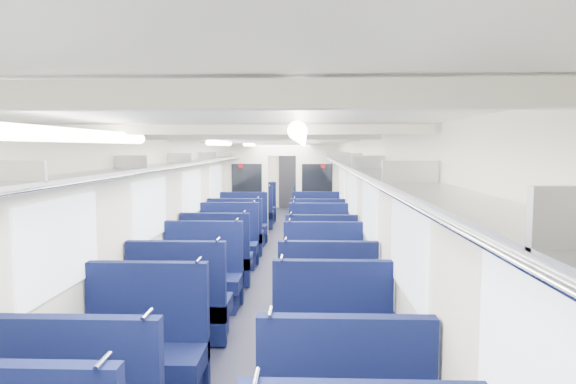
{
  "coord_description": "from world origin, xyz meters",
  "views": [
    {
      "loc": [
        0.58,
        -9.05,
        2.2
      ],
      "look_at": [
        0.17,
        2.6,
        1.15
      ],
      "focal_mm": 30.83,
      "sensor_mm": 36.0,
      "label": 1
    }
  ],
  "objects_px": {
    "seat_8": "(181,309)",
    "seat_20": "(253,215)",
    "seat_9": "(327,309)",
    "seat_23": "(314,211)",
    "end_door": "(289,181)",
    "seat_18": "(243,228)",
    "seat_17": "(317,238)",
    "seat_7": "(333,354)",
    "seat_13": "(321,265)",
    "seat_11": "(323,282)",
    "bulkhead": "(282,186)",
    "seat_12": "(217,262)",
    "seat_6": "(144,357)",
    "seat_21": "(314,215)",
    "seat_16": "(236,237)",
    "seat_14": "(228,247)",
    "seat_15": "(319,248)",
    "seat_22": "(257,210)",
    "seat_19": "(316,227)",
    "seat_10": "(202,281)"
  },
  "relations": [
    {
      "from": "bulkhead",
      "to": "seat_23",
      "type": "bearing_deg",
      "value": 67.32
    },
    {
      "from": "seat_19",
      "to": "seat_20",
      "type": "height_order",
      "value": "same"
    },
    {
      "from": "seat_7",
      "to": "seat_19",
      "type": "distance_m",
      "value": 6.97
    },
    {
      "from": "seat_7",
      "to": "seat_13",
      "type": "height_order",
      "value": "same"
    },
    {
      "from": "seat_7",
      "to": "seat_20",
      "type": "bearing_deg",
      "value": 100.51
    },
    {
      "from": "seat_22",
      "to": "seat_21",
      "type": "bearing_deg",
      "value": -34.3
    },
    {
      "from": "seat_7",
      "to": "seat_17",
      "type": "xyz_separation_m",
      "value": [
        0.0,
        5.67,
        0.0
      ]
    },
    {
      "from": "seat_15",
      "to": "seat_14",
      "type": "bearing_deg",
      "value": 178.27
    },
    {
      "from": "seat_8",
      "to": "seat_16",
      "type": "height_order",
      "value": "same"
    },
    {
      "from": "bulkhead",
      "to": "seat_18",
      "type": "relative_size",
      "value": 2.3
    },
    {
      "from": "seat_7",
      "to": "seat_20",
      "type": "distance_m",
      "value": 9.1
    },
    {
      "from": "seat_10",
      "to": "seat_13",
      "type": "distance_m",
      "value": 1.94
    },
    {
      "from": "seat_7",
      "to": "seat_21",
      "type": "height_order",
      "value": "same"
    },
    {
      "from": "end_door",
      "to": "seat_13",
      "type": "xyz_separation_m",
      "value": [
        0.83,
        -10.4,
        -0.63
      ]
    },
    {
      "from": "seat_15",
      "to": "seat_22",
      "type": "distance_m",
      "value": 5.75
    },
    {
      "from": "seat_19",
      "to": "seat_20",
      "type": "relative_size",
      "value": 1.0
    },
    {
      "from": "seat_13",
      "to": "seat_8",
      "type": "bearing_deg",
      "value": -127.41
    },
    {
      "from": "seat_9",
      "to": "seat_23",
      "type": "bearing_deg",
      "value": 90.0
    },
    {
      "from": "seat_16",
      "to": "seat_21",
      "type": "bearing_deg",
      "value": 63.42
    },
    {
      "from": "seat_11",
      "to": "seat_15",
      "type": "relative_size",
      "value": 1.0
    },
    {
      "from": "end_door",
      "to": "seat_18",
      "type": "height_order",
      "value": "end_door"
    },
    {
      "from": "seat_6",
      "to": "seat_17",
      "type": "bearing_deg",
      "value": 74.01
    },
    {
      "from": "seat_19",
      "to": "seat_22",
      "type": "bearing_deg",
      "value": 117.67
    },
    {
      "from": "seat_23",
      "to": "seat_19",
      "type": "bearing_deg",
      "value": -90.0
    },
    {
      "from": "seat_13",
      "to": "seat_20",
      "type": "relative_size",
      "value": 1.0
    },
    {
      "from": "seat_22",
      "to": "end_door",
      "type": "bearing_deg",
      "value": 77.03
    },
    {
      "from": "seat_7",
      "to": "seat_18",
      "type": "height_order",
      "value": "same"
    },
    {
      "from": "seat_6",
      "to": "seat_21",
      "type": "height_order",
      "value": "same"
    },
    {
      "from": "seat_16",
      "to": "end_door",
      "type": "bearing_deg",
      "value": 84.12
    },
    {
      "from": "end_door",
      "to": "seat_17",
      "type": "distance_m",
      "value": 8.13
    },
    {
      "from": "seat_8",
      "to": "seat_20",
      "type": "distance_m",
      "value": 7.78
    },
    {
      "from": "bulkhead",
      "to": "seat_12",
      "type": "bearing_deg",
      "value": -100.36
    },
    {
      "from": "seat_17",
      "to": "seat_20",
      "type": "relative_size",
      "value": 1.0
    },
    {
      "from": "seat_7",
      "to": "seat_10",
      "type": "bearing_deg",
      "value": 125.38
    },
    {
      "from": "seat_8",
      "to": "seat_17",
      "type": "bearing_deg",
      "value": 69.78
    },
    {
      "from": "seat_15",
      "to": "seat_17",
      "type": "bearing_deg",
      "value": 90.0
    },
    {
      "from": "bulkhead",
      "to": "seat_15",
      "type": "height_order",
      "value": "bulkhead"
    },
    {
      "from": "bulkhead",
      "to": "seat_11",
      "type": "relative_size",
      "value": 2.3
    },
    {
      "from": "seat_23",
      "to": "seat_8",
      "type": "bearing_deg",
      "value": -100.63
    },
    {
      "from": "seat_16",
      "to": "seat_14",
      "type": "bearing_deg",
      "value": -90.0
    },
    {
      "from": "seat_9",
      "to": "seat_23",
      "type": "xyz_separation_m",
      "value": [
        0.0,
        8.79,
        0.0
      ]
    },
    {
      "from": "seat_12",
      "to": "seat_19",
      "type": "bearing_deg",
      "value": 64.53
    },
    {
      "from": "seat_13",
      "to": "seat_17",
      "type": "height_order",
      "value": "same"
    },
    {
      "from": "end_door",
      "to": "seat_19",
      "type": "distance_m",
      "value": 6.85
    },
    {
      "from": "end_door",
      "to": "seat_16",
      "type": "bearing_deg",
      "value": -95.88
    },
    {
      "from": "seat_9",
      "to": "seat_16",
      "type": "distance_m",
      "value": 4.76
    },
    {
      "from": "seat_6",
      "to": "seat_12",
      "type": "distance_m",
      "value": 3.61
    },
    {
      "from": "seat_11",
      "to": "seat_8",
      "type": "bearing_deg",
      "value": -144.95
    },
    {
      "from": "seat_12",
      "to": "seat_18",
      "type": "relative_size",
      "value": 1.0
    },
    {
      "from": "seat_11",
      "to": "seat_22",
      "type": "distance_m",
      "value": 7.98
    }
  ]
}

